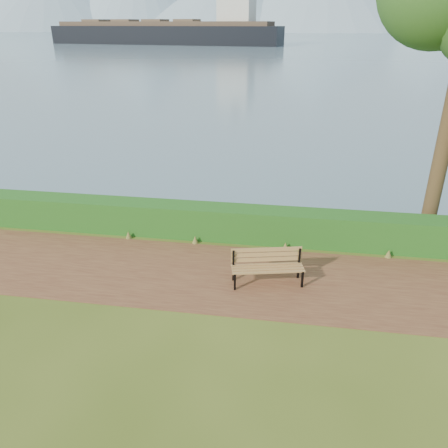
# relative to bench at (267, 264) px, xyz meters

# --- Properties ---
(ground) EXTENTS (140.00, 140.00, 0.00)m
(ground) POSITION_rel_bench_xyz_m (-1.17, -0.22, -0.52)
(ground) COLOR #425117
(ground) RESTS_ON ground
(path) EXTENTS (40.00, 3.40, 0.01)m
(path) POSITION_rel_bench_xyz_m (-1.17, 0.08, -0.52)
(path) COLOR #582C1E
(path) RESTS_ON ground
(hedge) EXTENTS (32.00, 0.85, 1.00)m
(hedge) POSITION_rel_bench_xyz_m (-1.17, 2.38, -0.02)
(hedge) COLOR #1A4B15
(hedge) RESTS_ON ground
(water) EXTENTS (700.00, 510.00, 0.00)m
(water) POSITION_rel_bench_xyz_m (-1.17, 259.78, -0.52)
(water) COLOR #496475
(water) RESTS_ON ground
(bench) EXTENTS (1.88, 0.92, 0.91)m
(bench) POSITION_rel_bench_xyz_m (0.00, 0.00, 0.00)
(bench) COLOR black
(bench) RESTS_ON ground
(cargo_ship) EXTENTS (74.54, 22.81, 22.35)m
(cargo_ship) POSITION_rel_bench_xyz_m (-38.60, 132.65, 2.81)
(cargo_ship) COLOR black
(cargo_ship) RESTS_ON ground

